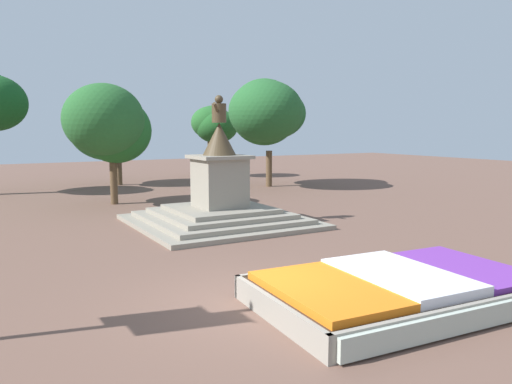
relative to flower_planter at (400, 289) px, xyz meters
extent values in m
plane|color=brown|center=(-2.40, 1.37, -0.27)|extent=(89.45, 89.45, 0.00)
cube|color=#38281C|center=(0.03, 0.06, -0.06)|extent=(5.51, 3.42, 0.42)
cube|color=gray|center=(-0.08, -1.52, -0.04)|extent=(5.51, 0.46, 0.46)
cube|color=gray|center=(0.13, 1.64, -0.04)|extent=(5.51, 0.46, 0.46)
cube|color=gray|center=(-2.68, 0.24, -0.04)|extent=(0.32, 3.27, 0.46)
cube|color=gray|center=(2.73, -0.12, -0.04)|extent=(0.32, 3.27, 0.46)
cube|color=orange|center=(-1.68, 0.17, 0.21)|extent=(1.89, 2.98, 0.14)
cube|color=white|center=(0.03, 0.06, 0.24)|extent=(1.89, 2.98, 0.19)
cube|color=#72339E|center=(1.73, -0.05, 0.20)|extent=(1.89, 2.98, 0.11)
cube|color=#B2BCAD|center=(-0.08, -1.57, -0.04)|extent=(5.24, 0.54, 0.37)
cube|color=gray|center=(0.52, 9.02, -0.19)|extent=(5.79, 5.79, 0.15)
cube|color=gray|center=(0.52, 9.02, -0.04)|extent=(4.94, 4.94, 0.15)
cube|color=gray|center=(0.52, 9.02, 0.11)|extent=(4.09, 4.09, 0.15)
cube|color=gray|center=(0.52, 9.02, 0.26)|extent=(3.24, 3.24, 0.15)
cube|color=gray|center=(0.52, 9.02, 1.19)|extent=(1.56, 1.56, 1.70)
cube|color=gray|center=(0.52, 9.02, 2.10)|extent=(1.84, 1.84, 0.12)
cone|color=#473823|center=(0.52, 9.02, 2.72)|extent=(1.17, 1.17, 1.12)
cylinder|color=#473823|center=(0.52, 9.02, 3.60)|extent=(0.50, 0.50, 0.65)
sphere|color=#473823|center=(0.52, 9.02, 4.07)|extent=(0.29, 0.29, 0.29)
cylinder|color=#473823|center=(0.31, 8.78, 3.73)|extent=(0.44, 0.48, 0.44)
cylinder|color=brown|center=(0.69, 23.13, 0.87)|extent=(0.33, 0.33, 2.28)
ellipsoid|color=#205B25|center=(0.16, 23.82, 3.77)|extent=(4.02, 4.03, 3.21)
ellipsoid|color=#225D2B|center=(-0.16, 22.91, 3.56)|extent=(3.75, 3.41, 3.24)
cylinder|color=brown|center=(-1.53, 15.59, 0.79)|extent=(0.32, 0.32, 2.11)
ellipsoid|color=#205F25|center=(-1.33, 15.65, 3.00)|extent=(3.09, 3.04, 2.90)
ellipsoid|color=#245D2C|center=(-1.55, 16.18, 3.11)|extent=(3.47, 2.98, 2.92)
ellipsoid|color=#265E2A|center=(-2.02, 14.94, 3.46)|extent=(3.39, 3.34, 3.02)
cylinder|color=#4C3823|center=(7.47, 24.73, 1.06)|extent=(0.49, 0.49, 2.66)
ellipsoid|color=#225A25|center=(7.88, 24.72, 3.25)|extent=(2.95, 3.13, 2.33)
ellipsoid|color=#255D27|center=(7.57, 25.01, 3.50)|extent=(2.67, 2.67, 2.23)
ellipsoid|color=#235927|center=(7.73, 24.96, 3.45)|extent=(2.67, 2.82, 2.43)
cylinder|color=brown|center=(8.02, 17.97, 0.77)|extent=(0.35, 0.35, 2.08)
ellipsoid|color=#235E28|center=(8.24, 18.88, 4.04)|extent=(4.03, 4.10, 3.91)
ellipsoid|color=#245C2B|center=(7.26, 17.11, 4.02)|extent=(4.03, 4.36, 3.41)
ellipsoid|color=#225C28|center=(8.47, 18.29, 3.94)|extent=(3.71, 4.04, 2.97)
camera|label=1|loc=(-7.04, -6.65, 3.07)|focal=35.00mm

